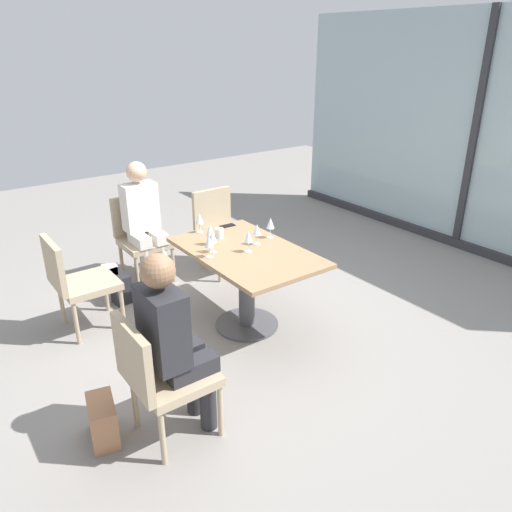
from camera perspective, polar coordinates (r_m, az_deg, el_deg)
name	(u,v)px	position (r m, az deg, el deg)	size (l,w,h in m)	color
ground_plane	(247,325)	(4.44, -1.05, -8.02)	(12.00, 12.00, 0.00)	gray
window_wall_backdrop	(473,148)	(6.30, 23.89, 11.39)	(5.39, 0.10, 2.70)	#9EB7BC
dining_table_main	(247,270)	(4.18, -1.11, -1.69)	(1.31, 0.82, 0.73)	#997551
chair_side_end	(141,234)	(5.26, -13.22, 2.55)	(0.50, 0.46, 0.87)	tan
chair_front_right	(159,373)	(3.10, -11.17, -13.11)	(0.46, 0.50, 0.87)	tan
chair_front_left	(76,279)	(4.41, -20.18, -2.50)	(0.46, 0.50, 0.87)	tan
chair_far_left	(220,226)	(5.35, -4.24, 3.50)	(0.50, 0.46, 0.87)	tan
person_side_end	(143,218)	(5.10, -12.93, 4.34)	(0.39, 0.34, 1.26)	silver
person_front_right	(173,338)	(3.02, -9.58, -9.35)	(0.34, 0.39, 1.26)	#28282D
wine_glass_0	(209,242)	(3.94, -5.47, 1.64)	(0.07, 0.07, 0.18)	silver
wine_glass_1	(199,219)	(4.48, -6.58, 4.32)	(0.07, 0.07, 0.18)	silver
wine_glass_2	(270,224)	(4.32, 1.69, 3.77)	(0.07, 0.07, 0.18)	silver
wine_glass_3	(248,237)	(4.02, -0.89, 2.22)	(0.07, 0.07, 0.18)	silver
wine_glass_4	(257,230)	(4.17, 0.13, 3.03)	(0.07, 0.07, 0.18)	silver
wine_glass_5	(213,237)	(4.03, -5.04, 2.17)	(0.07, 0.07, 0.18)	silver
wine_glass_6	(210,230)	(4.19, -5.34, 3.00)	(0.07, 0.07, 0.18)	silver
coffee_cup	(219,233)	(4.36, -4.27, 2.66)	(0.08, 0.08, 0.09)	white
cell_phone_on_table	(227,226)	(4.66, -3.33, 3.53)	(0.07, 0.14, 0.01)	black
handbag_0	(111,282)	(5.09, -16.45, -2.92)	(0.30, 0.16, 0.28)	beige
handbag_1	(103,421)	(3.40, -17.33, -17.77)	(0.30, 0.16, 0.28)	#A3704C
handbag_2	(118,287)	(4.97, -15.72, -3.46)	(0.30, 0.16, 0.28)	#232328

